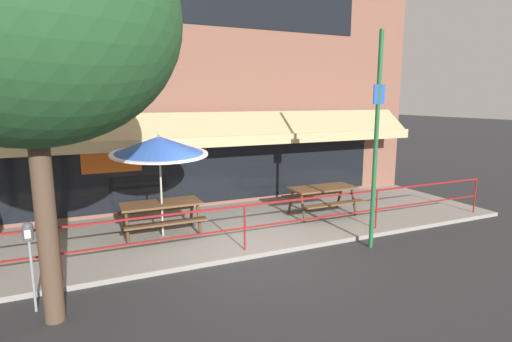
{
  "coord_description": "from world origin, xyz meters",
  "views": [
    {
      "loc": [
        -3.02,
        -7.02,
        3.2
      ],
      "look_at": [
        0.84,
        1.6,
        1.5
      ],
      "focal_mm": 28.0,
      "sensor_mm": 36.0,
      "label": 1
    }
  ],
  "objects_px": {
    "picnic_table_left": "(161,209)",
    "parking_meter_near": "(29,240)",
    "street_sign_pole": "(376,141)",
    "patio_umbrella_left": "(159,146)",
    "picnic_table_centre": "(323,193)"
  },
  "relations": [
    {
      "from": "picnic_table_left",
      "to": "parking_meter_near",
      "type": "relative_size",
      "value": 1.27
    },
    {
      "from": "picnic_table_left",
      "to": "street_sign_pole",
      "type": "height_order",
      "value": "street_sign_pole"
    },
    {
      "from": "picnic_table_left",
      "to": "parking_meter_near",
      "type": "height_order",
      "value": "parking_meter_near"
    },
    {
      "from": "patio_umbrella_left",
      "to": "parking_meter_near",
      "type": "xyz_separation_m",
      "value": [
        -2.4,
        -2.37,
        -1.03
      ]
    },
    {
      "from": "picnic_table_left",
      "to": "patio_umbrella_left",
      "type": "xyz_separation_m",
      "value": [
        -0.0,
        -0.11,
        1.47
      ]
    },
    {
      "from": "picnic_table_centre",
      "to": "patio_umbrella_left",
      "type": "xyz_separation_m",
      "value": [
        -4.31,
        0.03,
        1.47
      ]
    },
    {
      "from": "parking_meter_near",
      "to": "street_sign_pole",
      "type": "height_order",
      "value": "street_sign_pole"
    },
    {
      "from": "picnic_table_centre",
      "to": "street_sign_pole",
      "type": "bearing_deg",
      "value": -96.19
    },
    {
      "from": "picnic_table_left",
      "to": "picnic_table_centre",
      "type": "bearing_deg",
      "value": -1.86
    },
    {
      "from": "picnic_table_left",
      "to": "patio_umbrella_left",
      "type": "relative_size",
      "value": 0.76
    },
    {
      "from": "parking_meter_near",
      "to": "street_sign_pole",
      "type": "distance_m",
      "value": 6.58
    },
    {
      "from": "picnic_table_centre",
      "to": "street_sign_pole",
      "type": "distance_m",
      "value": 2.83
    },
    {
      "from": "picnic_table_centre",
      "to": "patio_umbrella_left",
      "type": "relative_size",
      "value": 0.76
    },
    {
      "from": "street_sign_pole",
      "to": "picnic_table_centre",
      "type": "bearing_deg",
      "value": 83.81
    },
    {
      "from": "picnic_table_centre",
      "to": "parking_meter_near",
      "type": "bearing_deg",
      "value": -160.77
    }
  ]
}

